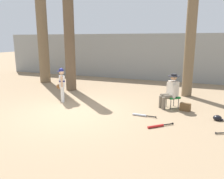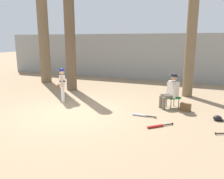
{
  "view_description": "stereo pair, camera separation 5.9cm",
  "coord_description": "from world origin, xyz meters",
  "px_view_note": "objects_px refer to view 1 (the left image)",
  "views": [
    {
      "loc": [
        3.78,
        -6.13,
        2.37
      ],
      "look_at": [
        1.15,
        0.59,
        0.75
      ],
      "focal_mm": 36.15,
      "sensor_mm": 36.0,
      "label": 1
    },
    {
      "loc": [
        3.84,
        -6.1,
        2.37
      ],
      "look_at": [
        1.15,
        0.59,
        0.75
      ],
      "focal_mm": 36.15,
      "sensor_mm": 36.0,
      "label": 2
    }
  ],
  "objects_px": {
    "young_ballplayer": "(62,83)",
    "seated_spectator": "(171,90)",
    "tree_far_left": "(42,29)",
    "batting_helmet_black": "(217,118)",
    "bat_red_barrel": "(158,126)",
    "tree_near_player": "(69,41)",
    "handbag_beside_stool": "(185,107)",
    "folding_stool": "(173,98)",
    "bat_aluminum_silver": "(141,115)",
    "tree_behind_spectator": "(189,53)"
  },
  "relations": [
    {
      "from": "young_ballplayer",
      "to": "bat_aluminum_silver",
      "type": "xyz_separation_m",
      "value": [
        3.27,
        -0.55,
        -0.71
      ]
    },
    {
      "from": "bat_aluminum_silver",
      "to": "handbag_beside_stool",
      "type": "bearing_deg",
      "value": 41.07
    },
    {
      "from": "folding_stool",
      "to": "tree_far_left",
      "type": "xyz_separation_m",
      "value": [
        -7.23,
        2.36,
        2.55
      ]
    },
    {
      "from": "bat_red_barrel",
      "to": "batting_helmet_black",
      "type": "relative_size",
      "value": 2.21
    },
    {
      "from": "handbag_beside_stool",
      "to": "bat_red_barrel",
      "type": "height_order",
      "value": "handbag_beside_stool"
    },
    {
      "from": "young_ballplayer",
      "to": "seated_spectator",
      "type": "relative_size",
      "value": 1.09
    },
    {
      "from": "seated_spectator",
      "to": "bat_red_barrel",
      "type": "bearing_deg",
      "value": -91.98
    },
    {
      "from": "folding_stool",
      "to": "bat_aluminum_silver",
      "type": "xyz_separation_m",
      "value": [
        -0.78,
        -1.3,
        -0.33
      ]
    },
    {
      "from": "bat_aluminum_silver",
      "to": "young_ballplayer",
      "type": "bearing_deg",
      "value": 170.38
    },
    {
      "from": "bat_aluminum_silver",
      "to": "batting_helmet_black",
      "type": "xyz_separation_m",
      "value": [
        2.2,
        0.47,
        0.04
      ]
    },
    {
      "from": "handbag_beside_stool",
      "to": "tree_far_left",
      "type": "xyz_separation_m",
      "value": [
        -7.68,
        2.58,
        2.78
      ]
    },
    {
      "from": "seated_spectator",
      "to": "batting_helmet_black",
      "type": "relative_size",
      "value": 4.14
    },
    {
      "from": "bat_aluminum_silver",
      "to": "seated_spectator",
      "type": "bearing_deg",
      "value": 60.32
    },
    {
      "from": "seated_spectator",
      "to": "bat_red_barrel",
      "type": "relative_size",
      "value": 1.88
    },
    {
      "from": "bat_red_barrel",
      "to": "young_ballplayer",
      "type": "bearing_deg",
      "value": 161.99
    },
    {
      "from": "handbag_beside_stool",
      "to": "batting_helmet_black",
      "type": "distance_m",
      "value": 1.14
    },
    {
      "from": "tree_near_player",
      "to": "tree_behind_spectator",
      "type": "height_order",
      "value": "tree_near_player"
    },
    {
      "from": "seated_spectator",
      "to": "tree_far_left",
      "type": "relative_size",
      "value": 0.18
    },
    {
      "from": "seated_spectator",
      "to": "handbag_beside_stool",
      "type": "relative_size",
      "value": 3.53
    },
    {
      "from": "bat_aluminum_silver",
      "to": "batting_helmet_black",
      "type": "distance_m",
      "value": 2.25
    },
    {
      "from": "batting_helmet_black",
      "to": "seated_spectator",
      "type": "bearing_deg",
      "value": 152.75
    },
    {
      "from": "folding_stool",
      "to": "seated_spectator",
      "type": "bearing_deg",
      "value": -142.15
    },
    {
      "from": "handbag_beside_stool",
      "to": "bat_red_barrel",
      "type": "distance_m",
      "value": 1.9
    },
    {
      "from": "tree_far_left",
      "to": "handbag_beside_stool",
      "type": "bearing_deg",
      "value": -18.54
    },
    {
      "from": "bat_aluminum_silver",
      "to": "batting_helmet_black",
      "type": "relative_size",
      "value": 2.6
    },
    {
      "from": "young_ballplayer",
      "to": "tree_far_left",
      "type": "distance_m",
      "value": 4.94
    },
    {
      "from": "young_ballplayer",
      "to": "seated_spectator",
      "type": "distance_m",
      "value": 4.04
    },
    {
      "from": "bat_red_barrel",
      "to": "tree_behind_spectator",
      "type": "bearing_deg",
      "value": 82.75
    },
    {
      "from": "tree_behind_spectator",
      "to": "bat_aluminum_silver",
      "type": "relative_size",
      "value": 5.52
    },
    {
      "from": "folding_stool",
      "to": "bat_red_barrel",
      "type": "xyz_separation_m",
      "value": [
        -0.15,
        -2.02,
        -0.33
      ]
    },
    {
      "from": "tree_behind_spectator",
      "to": "young_ballplayer",
      "type": "relative_size",
      "value": 3.19
    },
    {
      "from": "tree_near_player",
      "to": "young_ballplayer",
      "type": "bearing_deg",
      "value": -68.01
    },
    {
      "from": "young_ballplayer",
      "to": "handbag_beside_stool",
      "type": "relative_size",
      "value": 3.84
    },
    {
      "from": "tree_far_left",
      "to": "bat_aluminum_silver",
      "type": "bearing_deg",
      "value": -29.57
    },
    {
      "from": "tree_behind_spectator",
      "to": "tree_near_player",
      "type": "bearing_deg",
      "value": -171.57
    },
    {
      "from": "folding_stool",
      "to": "tree_far_left",
      "type": "height_order",
      "value": "tree_far_left"
    },
    {
      "from": "bat_red_barrel",
      "to": "tree_near_player",
      "type": "bearing_deg",
      "value": 145.7
    },
    {
      "from": "young_ballplayer",
      "to": "tree_far_left",
      "type": "relative_size",
      "value": 0.19
    },
    {
      "from": "tree_behind_spectator",
      "to": "young_ballplayer",
      "type": "distance_m",
      "value": 5.28
    },
    {
      "from": "handbag_beside_stool",
      "to": "folding_stool",
      "type": "bearing_deg",
      "value": 154.11
    },
    {
      "from": "tree_behind_spectator",
      "to": "young_ballplayer",
      "type": "xyz_separation_m",
      "value": [
        -4.42,
        -2.7,
        -1.06
      ]
    },
    {
      "from": "tree_near_player",
      "to": "seated_spectator",
      "type": "xyz_separation_m",
      "value": [
        4.76,
        -1.24,
        -1.62
      ]
    },
    {
      "from": "bat_red_barrel",
      "to": "batting_helmet_black",
      "type": "distance_m",
      "value": 1.96
    },
    {
      "from": "tree_far_left",
      "to": "bat_red_barrel",
      "type": "xyz_separation_m",
      "value": [
        7.08,
        -4.37,
        -2.88
      ]
    },
    {
      "from": "folding_stool",
      "to": "bat_red_barrel",
      "type": "height_order",
      "value": "folding_stool"
    },
    {
      "from": "tree_behind_spectator",
      "to": "bat_aluminum_silver",
      "type": "height_order",
      "value": "tree_behind_spectator"
    },
    {
      "from": "bat_red_barrel",
      "to": "seated_spectator",
      "type": "bearing_deg",
      "value": 88.02
    },
    {
      "from": "tree_far_left",
      "to": "batting_helmet_black",
      "type": "distance_m",
      "value": 9.64
    },
    {
      "from": "tree_near_player",
      "to": "seated_spectator",
      "type": "height_order",
      "value": "tree_near_player"
    },
    {
      "from": "tree_behind_spectator",
      "to": "handbag_beside_stool",
      "type": "xyz_separation_m",
      "value": [
        0.09,
        -2.17,
        -1.67
      ]
    }
  ]
}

